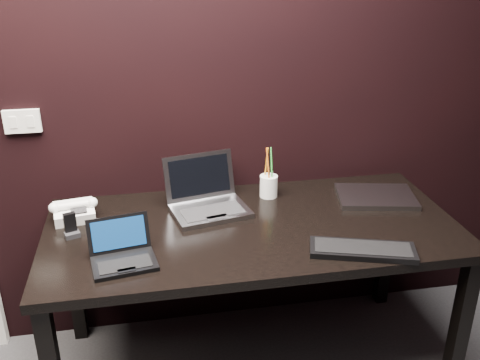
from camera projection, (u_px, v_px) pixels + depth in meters
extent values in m
plane|color=black|center=(167.00, 73.00, 2.30)|extent=(4.00, 0.00, 4.00)
cube|color=silver|center=(22.00, 121.00, 2.26)|extent=(0.15, 0.02, 0.10)
cube|color=silver|center=(13.00, 122.00, 2.25)|extent=(0.03, 0.01, 0.05)
cube|color=silver|center=(30.00, 122.00, 2.26)|extent=(0.03, 0.01, 0.05)
cube|color=black|center=(252.00, 229.00, 2.23)|extent=(1.70, 0.80, 0.04)
cube|color=black|center=(459.00, 331.00, 2.19)|extent=(0.06, 0.06, 0.70)
cube|color=black|center=(73.00, 276.00, 2.56)|extent=(0.06, 0.06, 0.70)
cube|color=black|center=(386.00, 245.00, 2.82)|extent=(0.06, 0.06, 0.70)
cube|color=black|center=(124.00, 264.00, 1.93)|extent=(0.25, 0.19, 0.02)
cube|color=black|center=(125.00, 264.00, 1.91)|extent=(0.20, 0.12, 0.00)
cube|color=black|center=(127.00, 270.00, 1.88)|extent=(0.07, 0.04, 0.00)
cube|color=black|center=(119.00, 233.00, 1.99)|extent=(0.23, 0.08, 0.13)
cube|color=#092349|center=(119.00, 234.00, 1.98)|extent=(0.20, 0.07, 0.11)
cube|color=gray|center=(210.00, 211.00, 2.31)|extent=(0.36, 0.29, 0.02)
cube|color=black|center=(212.00, 211.00, 2.28)|extent=(0.28, 0.18, 0.00)
cube|color=#A4A5AA|center=(217.00, 217.00, 2.23)|extent=(0.09, 0.05, 0.00)
cube|color=gray|center=(199.00, 176.00, 2.38)|extent=(0.32, 0.12, 0.20)
cube|color=black|center=(200.00, 176.00, 2.38)|extent=(0.28, 0.10, 0.16)
cube|color=black|center=(363.00, 250.00, 2.01)|extent=(0.42, 0.24, 0.02)
cube|color=black|center=(363.00, 247.00, 2.01)|extent=(0.37, 0.21, 0.00)
cube|color=#96969B|center=(376.00, 197.00, 2.44)|extent=(0.39, 0.31, 0.02)
cube|color=silver|center=(74.00, 213.00, 2.25)|extent=(0.18, 0.17, 0.07)
cylinder|color=white|center=(73.00, 205.00, 2.23)|extent=(0.16, 0.06, 0.03)
sphere|color=white|center=(54.00, 208.00, 2.21)|extent=(0.05, 0.05, 0.05)
sphere|color=white|center=(92.00, 203.00, 2.25)|extent=(0.05, 0.05, 0.05)
cube|color=black|center=(79.00, 210.00, 2.21)|extent=(0.07, 0.05, 0.01)
cube|color=black|center=(70.00, 224.00, 2.12)|extent=(0.05, 0.04, 0.10)
cube|color=black|center=(72.00, 235.00, 2.12)|extent=(0.07, 0.06, 0.02)
cylinder|color=white|center=(269.00, 186.00, 2.45)|extent=(0.09, 0.09, 0.10)
cylinder|color=orange|center=(266.00, 163.00, 2.41)|extent=(0.01, 0.03, 0.15)
cylinder|color=green|center=(272.00, 164.00, 2.40)|extent=(0.01, 0.03, 0.15)
cylinder|color=black|center=(270.00, 162.00, 2.42)|extent=(0.01, 0.02, 0.15)
cylinder|color=#C25412|center=(268.00, 164.00, 2.39)|extent=(0.02, 0.04, 0.15)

